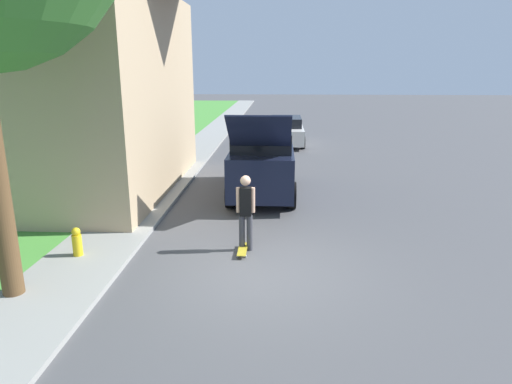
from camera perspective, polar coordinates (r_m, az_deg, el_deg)
name	(u,v)px	position (r m, az deg, el deg)	size (l,w,h in m)	color
ground_plane	(257,273)	(9.15, 0.14, -10.10)	(120.00, 120.00, 0.00)	#49494C
lawn	(27,188)	(17.00, -26.74, 0.47)	(10.00, 80.00, 0.08)	#478E38
sidewalk	(157,189)	(15.30, -12.28, 0.33)	(1.80, 80.00, 0.10)	gray
house	(13,39)	(16.57, -28.12, 16.54)	(10.31, 9.33, 9.02)	tan
suv_parked	(263,159)	(14.33, 0.87, 4.19)	(2.01, 5.47, 2.82)	black
car_down_street	(286,131)	(24.02, 3.78, 7.65)	(1.86, 4.48, 1.43)	silver
skateboarder	(246,209)	(9.90, -1.30, -2.19)	(0.41, 0.23, 1.70)	#38383D
skateboard	(243,250)	(10.04, -1.68, -7.20)	(0.20, 0.77, 0.10)	#A89323
fire_hydrant	(77,242)	(10.29, -21.47, -5.82)	(0.20, 0.20, 0.62)	gold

